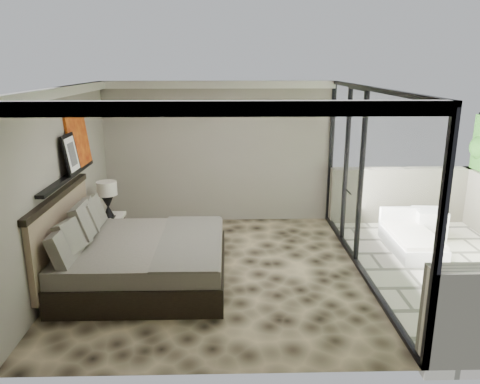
{
  "coord_description": "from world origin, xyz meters",
  "views": [
    {
      "loc": [
        0.19,
        -6.69,
        3.12
      ],
      "look_at": [
        0.37,
        0.4,
        1.17
      ],
      "focal_mm": 35.0,
      "sensor_mm": 36.0,
      "label": 1
    }
  ],
  "objects_px": {
    "ottoman": "(429,223)",
    "lounger": "(411,240)",
    "bed": "(138,258)",
    "table_lamp": "(107,194)",
    "nightstand": "(109,229)"
  },
  "relations": [
    {
      "from": "nightstand",
      "to": "bed",
      "type": "bearing_deg",
      "value": -58.44
    },
    {
      "from": "lounger",
      "to": "bed",
      "type": "bearing_deg",
      "value": -164.99
    },
    {
      "from": "nightstand",
      "to": "lounger",
      "type": "xyz_separation_m",
      "value": [
        5.29,
        -0.42,
        -0.09
      ]
    },
    {
      "from": "ottoman",
      "to": "lounger",
      "type": "xyz_separation_m",
      "value": [
        -0.55,
        -0.59,
        -0.09
      ]
    },
    {
      "from": "table_lamp",
      "to": "lounger",
      "type": "relative_size",
      "value": 0.43
    },
    {
      "from": "bed",
      "to": "nightstand",
      "type": "distance_m",
      "value": 1.75
    },
    {
      "from": "table_lamp",
      "to": "lounger",
      "type": "height_order",
      "value": "table_lamp"
    },
    {
      "from": "table_lamp",
      "to": "lounger",
      "type": "xyz_separation_m",
      "value": [
        5.26,
        -0.36,
        -0.75
      ]
    },
    {
      "from": "bed",
      "to": "lounger",
      "type": "relative_size",
      "value": 1.61
    },
    {
      "from": "table_lamp",
      "to": "lounger",
      "type": "bearing_deg",
      "value": -3.96
    },
    {
      "from": "bed",
      "to": "lounger",
      "type": "bearing_deg",
      "value": 14.23
    },
    {
      "from": "ottoman",
      "to": "lounger",
      "type": "bearing_deg",
      "value": -133.24
    },
    {
      "from": "table_lamp",
      "to": "lounger",
      "type": "distance_m",
      "value": 5.32
    },
    {
      "from": "nightstand",
      "to": "table_lamp",
      "type": "bearing_deg",
      "value": -54.31
    },
    {
      "from": "ottoman",
      "to": "table_lamp",
      "type": "bearing_deg",
      "value": -177.78
    }
  ]
}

